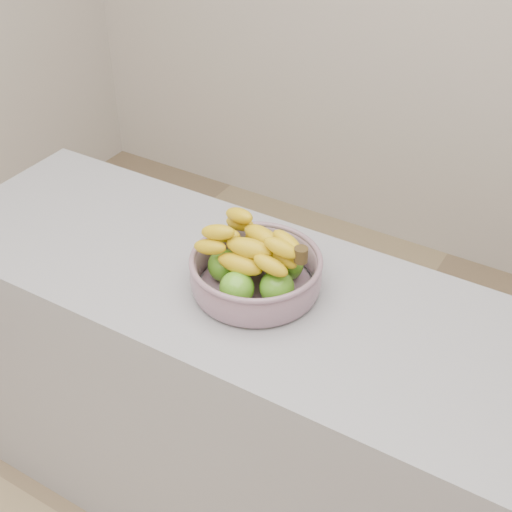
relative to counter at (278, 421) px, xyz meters
The scene contains 2 objects.
counter is the anchor object (origin of this frame).
fruit_bowl 0.51m from the counter, behind, with size 0.32×0.32×0.17m.
Camera 1 is at (0.63, -0.82, 2.01)m, focal length 50.00 mm.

